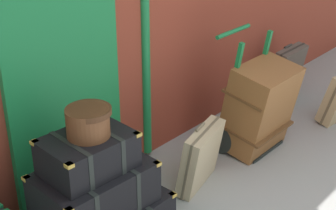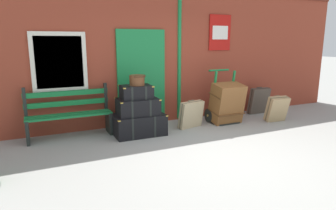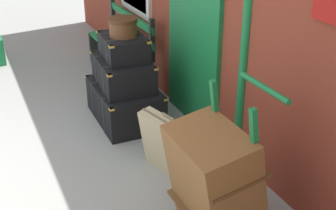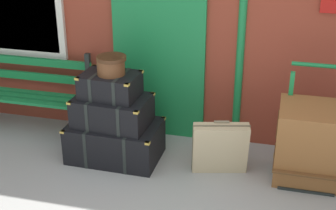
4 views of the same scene
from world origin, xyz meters
TOP-DOWN VIEW (x-y plane):
  - ground_plane at (0.00, 0.00)m, footprint 60.00×60.00m
  - brick_facade at (-0.02, 2.60)m, footprint 10.40×0.35m
  - platform_bench at (-2.14, 2.16)m, footprint 1.60×0.43m
  - steamer_trunk_base at (-0.86, 1.73)m, footprint 1.02×0.67m
  - steamer_trunk_middle at (-0.88, 1.73)m, footprint 0.84×0.60m
  - steamer_trunk_top at (-0.90, 1.75)m, footprint 0.64×0.49m
  - round_hatbox at (-0.87, 1.75)m, footprint 0.31×0.31m
  - porters_trolley at (1.24, 1.85)m, footprint 0.71×0.56m
  - large_brown_trunk at (1.24, 1.68)m, footprint 0.70×0.59m
  - suitcase_slate at (2.55, 2.09)m, footprint 0.57×0.26m
  - suitcase_cream at (0.33, 1.71)m, footprint 0.62×0.37m
  - suitcase_umber at (2.39, 1.30)m, footprint 0.52×0.37m

SIDE VIEW (x-z plane):
  - ground_plane at x=0.00m, z-range 0.00..0.00m
  - steamer_trunk_base at x=-0.86m, z-range 0.00..0.42m
  - porters_trolley at x=1.24m, z-range -0.33..0.88m
  - suitcase_cream at x=0.33m, z-range -0.01..0.60m
  - suitcase_umber at x=2.39m, z-range 0.00..0.61m
  - suitcase_slate at x=2.55m, z-range -0.01..0.69m
  - platform_bench at x=-2.14m, z-range -0.06..0.95m
  - large_brown_trunk at x=1.24m, z-range 0.00..0.94m
  - steamer_trunk_middle at x=-0.88m, z-range 0.42..0.74m
  - steamer_trunk_top at x=-0.90m, z-range 0.74..1.00m
  - round_hatbox at x=-0.87m, z-range 1.01..1.22m
  - brick_facade at x=-0.02m, z-range 0.00..3.20m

